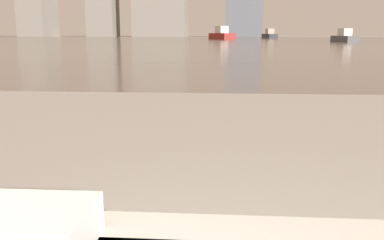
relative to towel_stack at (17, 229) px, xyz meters
name	(u,v)px	position (x,y,z in m)	size (l,w,h in m)	color
towel_stack	(17,229)	(0.00, 0.00, 0.00)	(0.27, 0.19, 0.08)	white
harbor_water	(223,40)	(0.14, 61.10, -0.60)	(180.00, 110.00, 0.01)	gray
harbor_boat_1	(270,35)	(8.44, 78.95, 0.02)	(2.53, 4.88, 1.74)	#2D2D33
harbor_boat_2	(222,35)	(-0.16, 66.37, 0.11)	(4.13, 5.61, 2.01)	maroon
harbor_boat_3	(345,37)	(13.04, 46.56, -0.09)	(2.13, 4.01, 1.43)	#4C4C51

